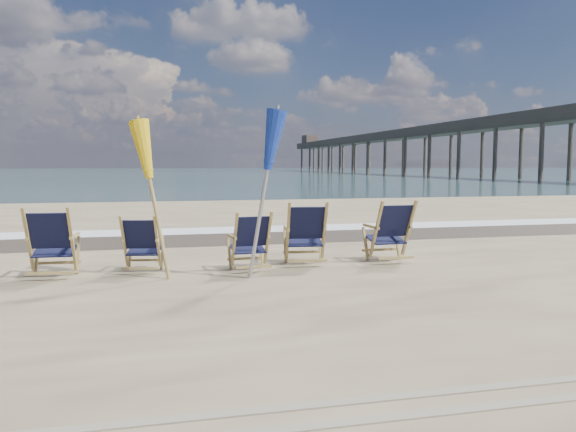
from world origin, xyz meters
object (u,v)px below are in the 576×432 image
at_px(beach_chair_1, 157,244).
at_px(umbrella_blue, 262,148).
at_px(beach_chair_4, 409,231).
at_px(beach_chair_3, 325,233).
at_px(fishing_pier, 421,145).
at_px(beach_chair_0, 72,242).
at_px(beach_chair_2, 268,241).
at_px(umbrella_yellow, 154,156).

distance_m(beach_chair_1, umbrella_blue, 2.21).
bearing_deg(umbrella_blue, beach_chair_4, 16.51).
height_order(beach_chair_3, fishing_pier, fishing_pier).
bearing_deg(beach_chair_4, beach_chair_0, -1.48).
height_order(beach_chair_2, beach_chair_4, beach_chair_4).
relative_size(beach_chair_0, beach_chair_4, 0.99).
relative_size(beach_chair_2, umbrella_yellow, 0.41).
bearing_deg(beach_chair_4, beach_chair_2, 1.86).
relative_size(beach_chair_1, beach_chair_2, 0.95).
xyz_separation_m(umbrella_yellow, umbrella_blue, (1.50, -0.45, 0.11)).
xyz_separation_m(beach_chair_1, beach_chair_4, (4.15, -0.00, 0.09)).
xyz_separation_m(beach_chair_2, umbrella_blue, (-0.20, -0.60, 1.42)).
bearing_deg(umbrella_yellow, beach_chair_2, 4.78).
distance_m(beach_chair_4, fishing_pier, 79.67).
distance_m(beach_chair_0, umbrella_blue, 3.08).
distance_m(beach_chair_0, fishing_pier, 82.31).
bearing_deg(umbrella_yellow, beach_chair_1, 85.80).
height_order(beach_chair_2, beach_chair_3, beach_chair_3).
bearing_deg(fishing_pier, umbrella_yellow, -119.19).
relative_size(beach_chair_2, beach_chair_4, 0.88).
bearing_deg(umbrella_blue, beach_chair_1, 151.63).
distance_m(beach_chair_1, fishing_pier, 81.62).
bearing_deg(beach_chair_3, umbrella_yellow, 14.50).
height_order(beach_chair_2, umbrella_blue, umbrella_blue).
bearing_deg(beach_chair_0, umbrella_yellow, 172.29).
bearing_deg(fishing_pier, beach_chair_2, -118.18).
height_order(beach_chair_1, beach_chair_3, beach_chair_3).
xyz_separation_m(beach_chair_2, beach_chair_4, (2.47, 0.20, 0.06)).
bearing_deg(beach_chair_2, beach_chair_3, -172.84).
bearing_deg(umbrella_yellow, fishing_pier, 60.81).
xyz_separation_m(beach_chair_2, umbrella_yellow, (-1.70, -0.14, 1.31)).
relative_size(beach_chair_0, umbrella_blue, 0.44).
distance_m(beach_chair_1, beach_chair_4, 4.15).
bearing_deg(beach_chair_0, umbrella_blue, 168.89).
height_order(beach_chair_1, umbrella_blue, umbrella_blue).
height_order(beach_chair_1, beach_chair_2, beach_chair_2).
xyz_separation_m(beach_chair_0, umbrella_yellow, (1.18, -0.23, 1.25)).
distance_m(beach_chair_1, umbrella_yellow, 1.37).
bearing_deg(beach_chair_2, umbrella_blue, 65.86).
height_order(beach_chair_2, fishing_pier, fishing_pier).
distance_m(beach_chair_2, fishing_pier, 80.99).
bearing_deg(beach_chair_3, fishing_pier, -110.75).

